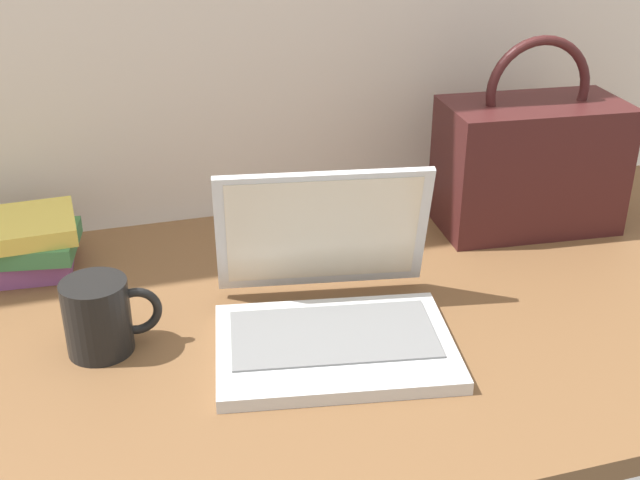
# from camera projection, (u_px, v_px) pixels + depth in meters

# --- Properties ---
(desk) EXTENTS (1.60, 0.76, 0.03)m
(desk) POSITION_uv_depth(u_px,v_px,m) (325.00, 324.00, 1.15)
(desk) COLOR brown
(desk) RESTS_ON ground
(laptop) EXTENTS (0.35, 0.33, 0.21)m
(laptop) POSITION_uv_depth(u_px,v_px,m) (330.00, 305.00, 1.08)
(laptop) COLOR silver
(laptop) RESTS_ON desk
(coffee_mug) EXTENTS (0.13, 0.09, 0.10)m
(coffee_mug) POSITION_uv_depth(u_px,v_px,m) (100.00, 315.00, 1.04)
(coffee_mug) COLOR black
(coffee_mug) RESTS_ON desk
(handbag) EXTENTS (0.31, 0.18, 0.33)m
(handbag) POSITION_uv_depth(u_px,v_px,m) (529.00, 162.00, 1.37)
(handbag) COLOR #3F1919
(handbag) RESTS_ON desk
(book_stack) EXTENTS (0.20, 0.16, 0.09)m
(book_stack) POSITION_uv_depth(u_px,v_px,m) (15.00, 244.00, 1.24)
(book_stack) COLOR #8C4C8C
(book_stack) RESTS_ON desk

